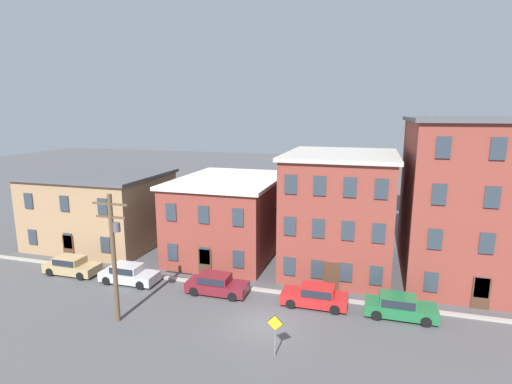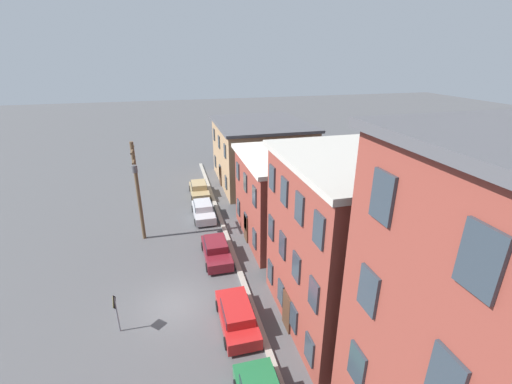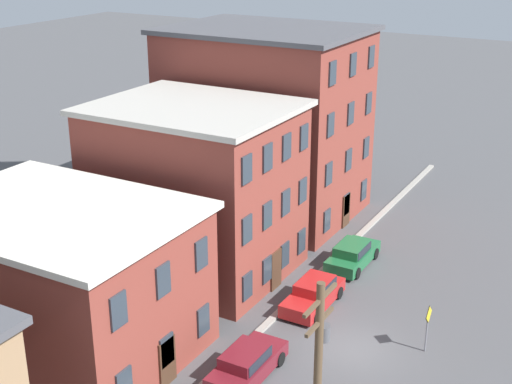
{
  "view_description": "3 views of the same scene",
  "coord_description": "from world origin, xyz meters",
  "px_view_note": "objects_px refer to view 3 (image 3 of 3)",
  "views": [
    {
      "loc": [
        5.84,
        -21.75,
        12.86
      ],
      "look_at": [
        -1.99,
        5.04,
        7.26
      ],
      "focal_mm": 28.0,
      "sensor_mm": 36.0,
      "label": 1
    },
    {
      "loc": [
        17.39,
        0.59,
        14.2
      ],
      "look_at": [
        -0.16,
        5.15,
        6.82
      ],
      "focal_mm": 24.0,
      "sensor_mm": 36.0,
      "label": 2
    },
    {
      "loc": [
        -27.22,
        -10.09,
        18.68
      ],
      "look_at": [
        -0.01,
        5.24,
        6.88
      ],
      "focal_mm": 50.0,
      "sensor_mm": 36.0,
      "label": 3
    }
  ],
  "objects_px": {
    "car_maroon": "(247,363)",
    "car_green": "(352,254)",
    "car_red": "(314,293)",
    "utility_pole": "(318,377)",
    "caution_sign": "(428,321)"
  },
  "relations": [
    {
      "from": "car_maroon",
      "to": "car_green",
      "type": "distance_m",
      "value": 12.47
    },
    {
      "from": "car_red",
      "to": "utility_pole",
      "type": "bearing_deg",
      "value": -154.75
    },
    {
      "from": "car_maroon",
      "to": "car_green",
      "type": "xyz_separation_m",
      "value": [
        12.47,
        0.13,
        0.0
      ]
    },
    {
      "from": "car_green",
      "to": "caution_sign",
      "type": "bearing_deg",
      "value": -136.13
    },
    {
      "from": "car_maroon",
      "to": "car_red",
      "type": "xyz_separation_m",
      "value": [
        7.13,
        0.12,
        0.0
      ]
    },
    {
      "from": "car_green",
      "to": "car_red",
      "type": "bearing_deg",
      "value": -179.81
    },
    {
      "from": "car_red",
      "to": "car_green",
      "type": "height_order",
      "value": "same"
    },
    {
      "from": "car_maroon",
      "to": "caution_sign",
      "type": "height_order",
      "value": "caution_sign"
    },
    {
      "from": "car_maroon",
      "to": "utility_pole",
      "type": "distance_m",
      "value": 7.92
    },
    {
      "from": "car_green",
      "to": "utility_pole",
      "type": "xyz_separation_m",
      "value": [
        -16.9,
        -5.47,
        3.83
      ]
    },
    {
      "from": "caution_sign",
      "to": "utility_pole",
      "type": "xyz_separation_m",
      "value": [
        -10.28,
        0.89,
        2.98
      ]
    },
    {
      "from": "car_maroon",
      "to": "caution_sign",
      "type": "xyz_separation_m",
      "value": [
        5.85,
        -6.23,
        0.85
      ]
    },
    {
      "from": "car_maroon",
      "to": "car_green",
      "type": "height_order",
      "value": "same"
    },
    {
      "from": "car_maroon",
      "to": "car_green",
      "type": "bearing_deg",
      "value": 0.61
    },
    {
      "from": "car_green",
      "to": "caution_sign",
      "type": "distance_m",
      "value": 9.22
    }
  ]
}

